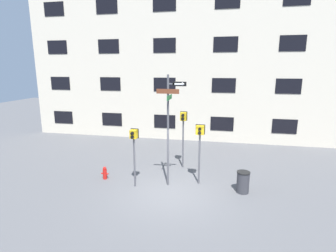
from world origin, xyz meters
name	(u,v)px	position (x,y,z in m)	size (l,w,h in m)	color
ground_plane	(170,194)	(0.00, 0.00, 0.00)	(60.00, 60.00, 0.00)	#515154
building_facade	(195,45)	(0.00, 8.51, 6.50)	(24.00, 0.64, 12.99)	beige
street_sign_pole	(169,122)	(-0.20, 0.83, 2.82)	(1.22, 0.97, 4.77)	#4C4C51
pedestrian_signal_left	(134,143)	(-1.62, 0.40, 1.96)	(0.34, 0.40, 2.54)	#4C4C51
pedestrian_signal_right	(200,138)	(1.06, 1.25, 2.10)	(0.41, 0.40, 2.65)	#4C4C51
pedestrian_signal_across	(183,125)	(0.08, 3.04, 2.26)	(0.35, 0.40, 2.90)	#4C4C51
fire_hydrant	(105,173)	(-3.23, 0.86, 0.29)	(0.34, 0.18, 0.60)	red
trash_bin	(243,182)	(2.91, 0.76, 0.45)	(0.54, 0.54, 0.90)	#333338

